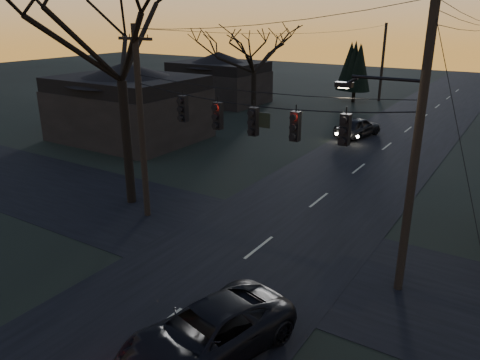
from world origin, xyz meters
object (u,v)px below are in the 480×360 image
Objects in this scene: utility_pole_right at (398,288)px; utility_pole_far_l at (379,101)px; bare_tree_left at (117,26)px; sedan_oncoming_a at (358,127)px; utility_pole_left at (148,215)px; suv_near at (207,334)px.

utility_pole_far_l is (-11.50, 36.00, 0.00)m from utility_pole_right.
bare_tree_left is at bearing 176.53° from utility_pole_right.
bare_tree_left is 2.67× the size of sedan_oncoming_a.
utility_pole_left is 19.82m from sedan_oncoming_a.
bare_tree_left is 20.84m from sedan_oncoming_a.
utility_pole_right is at bearing 0.00° from utility_pole_left.
bare_tree_left reaches higher than sedan_oncoming_a.
bare_tree_left reaches higher than utility_pole_right.
utility_pole_right is 2.24× the size of sedan_oncoming_a.
utility_pole_right is at bearing -72.28° from utility_pole_far_l.
suv_near is at bearing -119.73° from utility_pole_right.
utility_pole_right is 15.74m from bare_tree_left.
sedan_oncoming_a reaches higher than suv_near.
bare_tree_left is 2.33× the size of suv_near.
bare_tree_left is 14.25m from suv_near.
sedan_oncoming_a is (-8.23, 19.54, 0.76)m from utility_pole_right.
bare_tree_left reaches higher than utility_pole_left.
suv_near is (-3.52, -6.17, 0.71)m from utility_pole_right.
utility_pole_left is (-11.50, 0.00, 0.00)m from utility_pole_right.
suv_near is (7.98, -6.17, 0.71)m from utility_pole_left.
utility_pole_right is 0.84× the size of bare_tree_left.
utility_pole_left is at bearing -90.00° from utility_pole_far_l.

